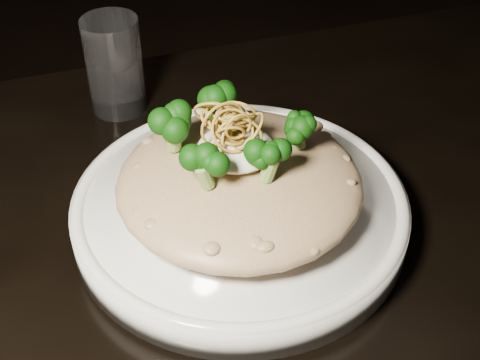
# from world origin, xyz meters

# --- Properties ---
(table) EXTENTS (1.10, 0.80, 0.75)m
(table) POSITION_xyz_m (0.00, 0.00, 0.67)
(table) COLOR black
(table) RESTS_ON ground
(plate) EXTENTS (0.32, 0.32, 0.03)m
(plate) POSITION_xyz_m (0.03, 0.06, 0.77)
(plate) COLOR silver
(plate) RESTS_ON table
(risotto) EXTENTS (0.23, 0.23, 0.05)m
(risotto) POSITION_xyz_m (0.02, 0.05, 0.81)
(risotto) COLOR brown
(risotto) RESTS_ON plate
(broccoli) EXTENTS (0.13, 0.13, 0.05)m
(broccoli) POSITION_xyz_m (0.02, 0.06, 0.86)
(broccoli) COLOR black
(broccoli) RESTS_ON risotto
(cheese) EXTENTS (0.07, 0.07, 0.02)m
(cheese) POSITION_xyz_m (0.02, 0.06, 0.84)
(cheese) COLOR white
(cheese) RESTS_ON risotto
(shallots) EXTENTS (0.07, 0.07, 0.04)m
(shallots) POSITION_xyz_m (0.02, 0.06, 0.87)
(shallots) COLOR brown
(shallots) RESTS_ON cheese
(drinking_glass) EXTENTS (0.07, 0.07, 0.11)m
(drinking_glass) POSITION_xyz_m (-0.05, 0.29, 0.81)
(drinking_glass) COLOR silver
(drinking_glass) RESTS_ON table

